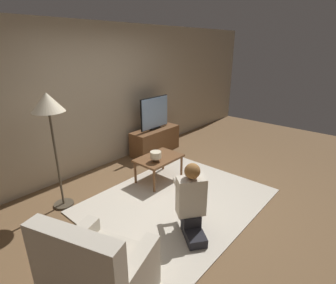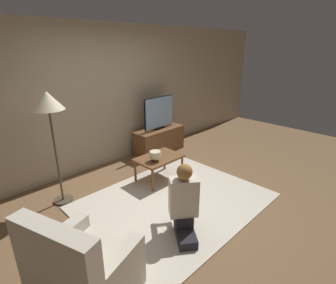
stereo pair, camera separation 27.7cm
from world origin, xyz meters
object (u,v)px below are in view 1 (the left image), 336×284
floor_lamp (49,110)px  table_lamp (156,156)px  tv (155,113)px  coffee_table (159,160)px  armchair (99,277)px  person_kneeling (191,199)px

floor_lamp → table_lamp: 1.72m
tv → coffee_table: size_ratio=1.01×
armchair → person_kneeling: (1.32, -0.03, 0.16)m
tv → armchair: 3.65m
floor_lamp → table_lamp: (1.32, -0.62, -0.90)m
coffee_table → floor_lamp: 1.89m
tv → person_kneeling: (-1.60, -2.14, -0.40)m
person_kneeling → table_lamp: 1.27m
coffee_table → person_kneeling: bearing=-120.9°
person_kneeling → table_lamp: bearing=-79.8°
coffee_table → armchair: 2.35m
coffee_table → person_kneeling: 1.41m
armchair → floor_lamp: bearing=-36.2°
floor_lamp → person_kneeling: floor_lamp is taller
coffee_table → person_kneeling: size_ratio=0.83×
coffee_table → armchair: armchair is taller
armchair → table_lamp: bearing=-77.8°
floor_lamp → armchair: size_ratio=1.66×
coffee_table → armchair: size_ratio=0.77×
coffee_table → floor_lamp: (-1.48, 0.55, 1.05)m
tv → floor_lamp: 2.45m
tv → coffee_table: tv is taller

